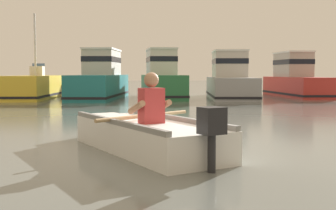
{
  "coord_description": "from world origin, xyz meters",
  "views": [
    {
      "loc": [
        -1.74,
        -7.12,
        1.18
      ],
      "look_at": [
        -0.59,
        1.45,
        0.55
      ],
      "focal_mm": 47.19,
      "sensor_mm": 36.0,
      "label": 1
    }
  ],
  "objects_px": {
    "moored_boat_yellow": "(35,87)",
    "moored_boat_red": "(295,80)",
    "rowboat_with_person": "(145,134)",
    "moored_boat_grey": "(230,80)",
    "moored_boat_green": "(162,79)",
    "moored_boat_teal": "(101,80)"
  },
  "relations": [
    {
      "from": "moored_boat_yellow",
      "to": "moored_boat_red",
      "type": "xyz_separation_m",
      "value": [
        12.64,
        -0.05,
        0.32
      ]
    },
    {
      "from": "rowboat_with_person",
      "to": "moored_boat_grey",
      "type": "bearing_deg",
      "value": 69.33
    },
    {
      "from": "moored_boat_green",
      "to": "moored_boat_grey",
      "type": "distance_m",
      "value": 3.2
    },
    {
      "from": "moored_boat_yellow",
      "to": "moored_boat_green",
      "type": "distance_m",
      "value": 5.91
    },
    {
      "from": "rowboat_with_person",
      "to": "moored_boat_yellow",
      "type": "distance_m",
      "value": 14.98
    },
    {
      "from": "moored_boat_green",
      "to": "moored_boat_red",
      "type": "bearing_deg",
      "value": 2.68
    },
    {
      "from": "moored_boat_yellow",
      "to": "moored_boat_teal",
      "type": "xyz_separation_m",
      "value": [
        3.02,
        -0.45,
        0.35
      ]
    },
    {
      "from": "moored_boat_yellow",
      "to": "moored_boat_teal",
      "type": "relative_size",
      "value": 0.92
    },
    {
      "from": "rowboat_with_person",
      "to": "moored_boat_yellow",
      "type": "relative_size",
      "value": 0.6
    },
    {
      "from": "moored_boat_green",
      "to": "moored_boat_grey",
      "type": "bearing_deg",
      "value": -9.64
    },
    {
      "from": "moored_boat_teal",
      "to": "moored_boat_red",
      "type": "height_order",
      "value": "moored_boat_teal"
    },
    {
      "from": "moored_boat_yellow",
      "to": "rowboat_with_person",
      "type": "bearing_deg",
      "value": -74.8
    },
    {
      "from": "rowboat_with_person",
      "to": "moored_boat_grey",
      "type": "distance_m",
      "value": 14.5
    },
    {
      "from": "moored_boat_teal",
      "to": "moored_boat_green",
      "type": "relative_size",
      "value": 1.22
    },
    {
      "from": "moored_boat_grey",
      "to": "moored_boat_teal",
      "type": "bearing_deg",
      "value": 175.74
    },
    {
      "from": "moored_boat_grey",
      "to": "moored_boat_green",
      "type": "bearing_deg",
      "value": 170.36
    },
    {
      "from": "rowboat_with_person",
      "to": "moored_boat_teal",
      "type": "xyz_separation_m",
      "value": [
        -0.91,
        14.01,
        0.61
      ]
    },
    {
      "from": "moored_boat_yellow",
      "to": "moored_boat_green",
      "type": "height_order",
      "value": "moored_boat_yellow"
    },
    {
      "from": "moored_boat_grey",
      "to": "rowboat_with_person",
      "type": "bearing_deg",
      "value": -110.67
    },
    {
      "from": "moored_boat_yellow",
      "to": "moored_boat_red",
      "type": "distance_m",
      "value": 12.64
    },
    {
      "from": "moored_boat_yellow",
      "to": "moored_boat_teal",
      "type": "height_order",
      "value": "moored_boat_yellow"
    },
    {
      "from": "rowboat_with_person",
      "to": "moored_boat_green",
      "type": "xyz_separation_m",
      "value": [
        1.96,
        14.09,
        0.62
      ]
    }
  ]
}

